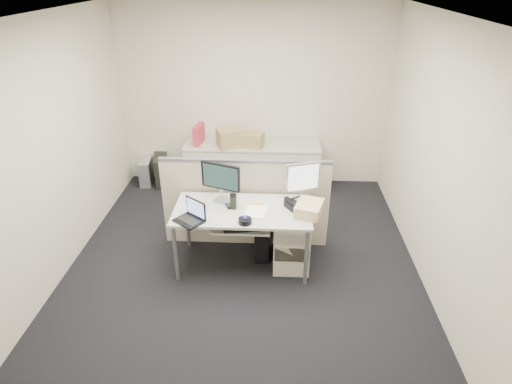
# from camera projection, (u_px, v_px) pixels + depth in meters

# --- Properties ---
(floor) EXTENTS (4.00, 4.50, 0.01)m
(floor) POSITION_uv_depth(u_px,v_px,m) (243.00, 263.00, 5.01)
(floor) COLOR black
(floor) RESTS_ON ground
(ceiling) EXTENTS (4.00, 4.50, 0.01)m
(ceiling) POSITION_uv_depth(u_px,v_px,m) (239.00, 15.00, 3.74)
(ceiling) COLOR white
(ceiling) RESTS_ON ground
(wall_back) EXTENTS (4.00, 0.02, 2.70)m
(wall_back) POSITION_uv_depth(u_px,v_px,m) (254.00, 97.00, 6.36)
(wall_back) COLOR beige
(wall_back) RESTS_ON ground
(wall_front) EXTENTS (4.00, 0.02, 2.70)m
(wall_front) POSITION_uv_depth(u_px,v_px,m) (209.00, 316.00, 2.39)
(wall_front) COLOR beige
(wall_front) RESTS_ON ground
(wall_left) EXTENTS (0.02, 4.50, 2.70)m
(wall_left) POSITION_uv_depth(u_px,v_px,m) (51.00, 153.00, 4.47)
(wall_left) COLOR beige
(wall_left) RESTS_ON ground
(wall_right) EXTENTS (0.02, 4.50, 2.70)m
(wall_right) POSITION_uv_depth(u_px,v_px,m) (440.00, 161.00, 4.29)
(wall_right) COLOR beige
(wall_right) RESTS_ON ground
(desk) EXTENTS (1.50, 0.75, 0.73)m
(desk) POSITION_uv_depth(u_px,v_px,m) (242.00, 215.00, 4.70)
(desk) COLOR beige
(desk) RESTS_ON floor
(keyboard_tray) EXTENTS (0.62, 0.32, 0.02)m
(keyboard_tray) POSITION_uv_depth(u_px,v_px,m) (241.00, 227.00, 4.56)
(keyboard_tray) COLOR beige
(keyboard_tray) RESTS_ON desk
(drawer_pedestal) EXTENTS (0.40, 0.55, 0.65)m
(drawer_pedestal) POSITION_uv_depth(u_px,v_px,m) (291.00, 239.00, 4.88)
(drawer_pedestal) COLOR beige
(drawer_pedestal) RESTS_ON floor
(cubicle_partition) EXTENTS (2.00, 0.06, 1.10)m
(cubicle_partition) POSITION_uv_depth(u_px,v_px,m) (245.00, 204.00, 5.14)
(cubicle_partition) COLOR #ADA28B
(cubicle_partition) RESTS_ON floor
(back_counter) EXTENTS (2.00, 0.60, 0.72)m
(back_counter) POSITION_uv_depth(u_px,v_px,m) (253.00, 167.00, 6.54)
(back_counter) COLOR beige
(back_counter) RESTS_ON floor
(monitor_main) EXTENTS (0.49, 0.33, 0.46)m
(monitor_main) POSITION_uv_depth(u_px,v_px,m) (221.00, 183.00, 4.73)
(monitor_main) COLOR black
(monitor_main) RESTS_ON desk
(monitor_small) EXTENTS (0.44, 0.31, 0.48)m
(monitor_small) POSITION_uv_depth(u_px,v_px,m) (302.00, 184.00, 4.68)
(monitor_small) COLOR #B7B7BC
(monitor_small) RESTS_ON desk
(laptop) EXTENTS (0.36, 0.35, 0.22)m
(laptop) POSITION_uv_depth(u_px,v_px,m) (188.00, 213.00, 4.39)
(laptop) COLOR black
(laptop) RESTS_ON desk
(trackball) EXTENTS (0.16, 0.16, 0.05)m
(trackball) POSITION_uv_depth(u_px,v_px,m) (245.00, 221.00, 4.40)
(trackball) COLOR black
(trackball) RESTS_ON desk
(desk_phone) EXTENTS (0.30, 0.29, 0.07)m
(desk_phone) POSITION_uv_depth(u_px,v_px,m) (297.00, 204.00, 4.69)
(desk_phone) COLOR black
(desk_phone) RESTS_ON desk
(paper_stack) EXTENTS (0.28, 0.33, 0.01)m
(paper_stack) POSITION_uv_depth(u_px,v_px,m) (256.00, 211.00, 4.62)
(paper_stack) COLOR white
(paper_stack) RESTS_ON desk
(sticky_pad) EXTENTS (0.10, 0.10, 0.01)m
(sticky_pad) POSITION_uv_depth(u_px,v_px,m) (259.00, 209.00, 4.66)
(sticky_pad) COLOR yellow
(sticky_pad) RESTS_ON desk
(travel_mug) EXTENTS (0.08, 0.08, 0.16)m
(travel_mug) POSITION_uv_depth(u_px,v_px,m) (233.00, 202.00, 4.65)
(travel_mug) COLOR black
(travel_mug) RESTS_ON desk
(banana) EXTENTS (0.16, 0.05, 0.04)m
(banana) POSITION_uv_depth(u_px,v_px,m) (257.00, 204.00, 4.74)
(banana) COLOR gold
(banana) RESTS_ON desk
(cellphone) EXTENTS (0.10, 0.13, 0.02)m
(cellphone) POSITION_uv_depth(u_px,v_px,m) (229.00, 206.00, 4.71)
(cellphone) COLOR black
(cellphone) RESTS_ON desk
(manila_folders) EXTENTS (0.35, 0.40, 0.13)m
(manila_folders) POSITION_uv_depth(u_px,v_px,m) (309.00, 208.00, 4.56)
(manila_folders) COLOR #F3D784
(manila_folders) RESTS_ON desk
(keyboard) EXTENTS (0.49, 0.24, 0.03)m
(keyboard) POSITION_uv_depth(u_px,v_px,m) (246.00, 227.00, 4.51)
(keyboard) COLOR black
(keyboard) RESTS_ON keyboard_tray
(pc_tower_desk) EXTENTS (0.19, 0.41, 0.37)m
(pc_tower_desk) POSITION_uv_depth(u_px,v_px,m) (261.00, 241.00, 5.09)
(pc_tower_desk) COLOR black
(pc_tower_desk) RESTS_ON floor
(pc_tower_spare_dark) EXTENTS (0.30, 0.52, 0.46)m
(pc_tower_spare_dark) POSITION_uv_depth(u_px,v_px,m) (162.00, 170.00, 6.76)
(pc_tower_spare_dark) COLOR black
(pc_tower_spare_dark) RESTS_ON floor
(pc_tower_spare_silver) EXTENTS (0.22, 0.44, 0.40)m
(pc_tower_spare_silver) POSITION_uv_depth(u_px,v_px,m) (146.00, 171.00, 6.78)
(pc_tower_spare_silver) COLOR #B7B7BC
(pc_tower_spare_silver) RESTS_ON floor
(cardboard_box_left) EXTENTS (0.46, 0.41, 0.28)m
(cardboard_box_left) POSITION_uv_depth(u_px,v_px,m) (231.00, 138.00, 6.22)
(cardboard_box_left) COLOR olive
(cardboard_box_left) RESTS_ON back_counter
(cardboard_box_right) EXTENTS (0.37, 0.31, 0.23)m
(cardboard_box_right) POSITION_uv_depth(u_px,v_px,m) (252.00, 141.00, 6.21)
(cardboard_box_right) COLOR olive
(cardboard_box_right) RESTS_ON back_counter
(red_binder) EXTENTS (0.13, 0.34, 0.31)m
(red_binder) POSITION_uv_depth(u_px,v_px,m) (199.00, 135.00, 6.31)
(red_binder) COLOR #BE2839
(red_binder) RESTS_ON back_counter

